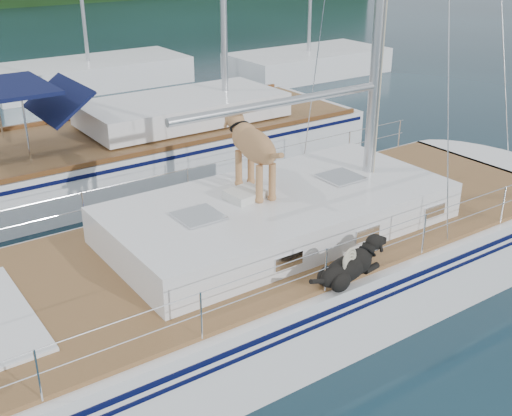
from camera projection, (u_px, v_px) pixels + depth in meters
ground at (237, 315)px, 9.83m from camera, size 120.00×120.00×0.00m
main_sailboat at (242, 274)px, 9.60m from camera, size 12.00×3.91×14.01m
neighbor_sailboat at (145, 149)px, 15.20m from camera, size 11.00×3.50×13.30m
bg_boat_center at (89, 75)px, 23.75m from camera, size 7.20×3.00×11.65m
bg_boat_east at (308, 63)px, 25.70m from camera, size 6.40×3.00×11.65m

